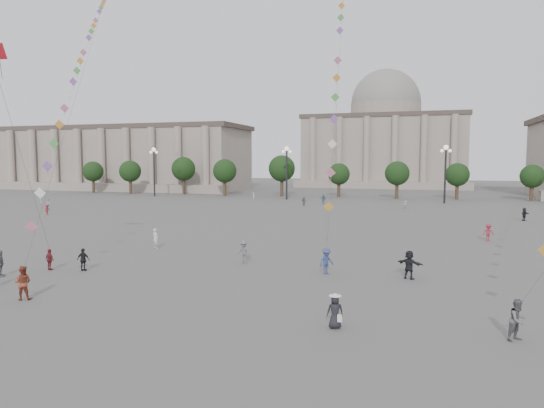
# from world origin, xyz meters

# --- Properties ---
(ground) EXTENTS (360.00, 360.00, 0.00)m
(ground) POSITION_xyz_m (0.00, 0.00, 0.00)
(ground) COLOR #595754
(ground) RESTS_ON ground
(hall_west) EXTENTS (84.00, 26.22, 17.20)m
(hall_west) POSITION_xyz_m (-75.00, 93.89, 8.43)
(hall_west) COLOR gray
(hall_west) RESTS_ON ground
(hall_central) EXTENTS (48.30, 34.30, 35.50)m
(hall_central) POSITION_xyz_m (0.00, 129.22, 14.23)
(hall_central) COLOR gray
(hall_central) RESTS_ON ground
(tree_row) EXTENTS (137.12, 5.12, 8.00)m
(tree_row) POSITION_xyz_m (0.00, 78.00, 5.39)
(tree_row) COLOR #3C2E1E
(tree_row) RESTS_ON ground
(lamp_post_far_west) EXTENTS (2.00, 0.90, 10.65)m
(lamp_post_far_west) POSITION_xyz_m (-45.00, 70.00, 7.35)
(lamp_post_far_west) COLOR #262628
(lamp_post_far_west) RESTS_ON ground
(lamp_post_mid_west) EXTENTS (2.00, 0.90, 10.65)m
(lamp_post_mid_west) POSITION_xyz_m (-15.00, 70.00, 7.35)
(lamp_post_mid_west) COLOR #262628
(lamp_post_mid_west) RESTS_ON ground
(lamp_post_mid_east) EXTENTS (2.00, 0.90, 10.65)m
(lamp_post_mid_east) POSITION_xyz_m (15.00, 70.00, 7.35)
(lamp_post_mid_east) COLOR #262628
(lamp_post_mid_east) RESTS_ON ground
(person_crowd_0) EXTENTS (1.06, 0.60, 1.70)m
(person_crowd_0) POSITION_xyz_m (-6.02, 62.28, 0.85)
(person_crowd_0) COLOR #396081
(person_crowd_0) RESTS_ON ground
(person_crowd_1) EXTENTS (0.90, 0.85, 1.47)m
(person_crowd_1) POSITION_xyz_m (-48.66, 42.32, 0.74)
(person_crowd_1) COLOR silver
(person_crowd_1) RESTS_ON ground
(person_crowd_2) EXTENTS (0.61, 1.01, 1.53)m
(person_crowd_2) POSITION_xyz_m (-40.90, 33.30, 0.77)
(person_crowd_2) COLOR maroon
(person_crowd_2) RESTS_ON ground
(person_crowd_3) EXTENTS (1.86, 1.25, 1.93)m
(person_crowd_3) POSITION_xyz_m (9.99, 9.19, 0.96)
(person_crowd_3) COLOR black
(person_crowd_3) RESTS_ON ground
(person_crowd_4) EXTENTS (1.08, 1.56, 1.62)m
(person_crowd_4) POSITION_xyz_m (8.52, 54.28, 0.81)
(person_crowd_4) COLOR silver
(person_crowd_4) RESTS_ON ground
(person_crowd_6) EXTENTS (1.26, 0.91, 1.75)m
(person_crowd_6) POSITION_xyz_m (-2.33, 10.75, 0.88)
(person_crowd_6) COLOR slate
(person_crowd_6) RESTS_ON ground
(person_crowd_8) EXTENTS (1.26, 0.94, 1.73)m
(person_crowd_8) POSITION_xyz_m (17.10, 27.21, 0.87)
(person_crowd_8) COLOR #98293B
(person_crowd_8) RESTS_ON ground
(person_crowd_9) EXTENTS (1.39, 1.57, 1.72)m
(person_crowd_9) POSITION_xyz_m (23.77, 45.90, 0.86)
(person_crowd_9) COLOR black
(person_crowd_9) RESTS_ON ground
(person_crowd_10) EXTENTS (0.64, 0.67, 1.55)m
(person_crowd_10) POSITION_xyz_m (-21.31, 68.00, 0.78)
(person_crowd_10) COLOR silver
(person_crowd_10) RESTS_ON ground
(person_crowd_12) EXTENTS (1.43, 1.29, 1.58)m
(person_crowd_12) POSITION_xyz_m (-8.50, 57.49, 0.79)
(person_crowd_12) COLOR slate
(person_crowd_12) RESTS_ON ground
(person_crowd_13) EXTENTS (0.78, 0.66, 1.82)m
(person_crowd_13) POSITION_xyz_m (-12.05, 14.22, 0.91)
(person_crowd_13) COLOR silver
(person_crowd_13) RESTS_ON ground
(tourist_0) EXTENTS (0.97, 0.62, 1.54)m
(tourist_0) POSITION_xyz_m (-14.86, 4.35, 0.77)
(tourist_0) COLOR maroon
(tourist_0) RESTS_ON ground
(tourist_3) EXTENTS (0.95, 1.14, 1.82)m
(tourist_3) POSITION_xyz_m (-16.61, 1.75, 0.91)
(tourist_3) COLOR slate
(tourist_3) RESTS_ON ground
(tourist_4) EXTENTS (1.00, 0.50, 1.64)m
(tourist_4) POSITION_xyz_m (-12.35, 4.83, 0.82)
(tourist_4) COLOR black
(tourist_4) RESTS_ON ground
(kite_flyer_0) EXTENTS (1.17, 1.06, 1.95)m
(kite_flyer_0) POSITION_xyz_m (-10.92, -2.19, 0.97)
(kite_flyer_0) COLOR brown
(kite_flyer_0) RESTS_ON ground
(kite_flyer_1) EXTENTS (1.26, 1.33, 1.81)m
(kite_flyer_1) POSITION_xyz_m (4.45, 8.96, 0.90)
(kite_flyer_1) COLOR navy
(kite_flyer_1) RESTS_ON ground
(kite_flyer_2) EXTENTS (1.14, 1.12, 1.85)m
(kite_flyer_2) POSITION_xyz_m (14.78, -0.94, 0.93)
(kite_flyer_2) COLOR slate
(kite_flyer_2) RESTS_ON ground
(hat_person) EXTENTS (0.91, 0.74, 1.69)m
(hat_person) POSITION_xyz_m (6.84, -1.72, 0.86)
(hat_person) COLOR black
(hat_person) RESTS_ON ground
(kite_train_west) EXTENTS (27.34, 45.90, 64.24)m
(kite_train_west) POSITION_xyz_m (-25.42, 22.71, 19.68)
(kite_train_west) COLOR #3F3F3F
(kite_train_west) RESTS_ON ground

